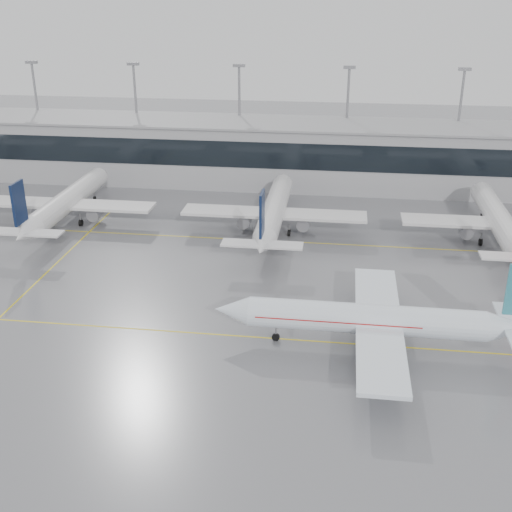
# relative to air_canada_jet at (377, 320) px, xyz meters

# --- Properties ---
(ground) EXTENTS (320.00, 320.00, 0.00)m
(ground) POSITION_rel_air_canada_jet_xyz_m (-15.09, 0.50, -3.47)
(ground) COLOR slate
(ground) RESTS_ON ground
(taxi_line_main) EXTENTS (120.00, 0.25, 0.01)m
(taxi_line_main) POSITION_rel_air_canada_jet_xyz_m (-15.09, 0.50, -3.47)
(taxi_line_main) COLOR yellow
(taxi_line_main) RESTS_ON ground
(taxi_line_north) EXTENTS (120.00, 0.25, 0.01)m
(taxi_line_north) POSITION_rel_air_canada_jet_xyz_m (-15.09, 30.50, -3.47)
(taxi_line_north) COLOR yellow
(taxi_line_north) RESTS_ON ground
(taxi_line_cross) EXTENTS (0.25, 60.00, 0.01)m
(taxi_line_cross) POSITION_rel_air_canada_jet_xyz_m (-45.09, 15.50, -3.47)
(taxi_line_cross) COLOR yellow
(taxi_line_cross) RESTS_ON ground
(terminal) EXTENTS (180.00, 15.00, 12.00)m
(terminal) POSITION_rel_air_canada_jet_xyz_m (-15.09, 62.50, 2.53)
(terminal) COLOR #99999D
(terminal) RESTS_ON ground
(terminal_glass) EXTENTS (180.00, 0.20, 5.00)m
(terminal_glass) POSITION_rel_air_canada_jet_xyz_m (-15.09, 54.95, 4.03)
(terminal_glass) COLOR black
(terminal_glass) RESTS_ON ground
(terminal_roof) EXTENTS (182.00, 16.00, 0.40)m
(terminal_roof) POSITION_rel_air_canada_jet_xyz_m (-15.09, 62.50, 8.73)
(terminal_roof) COLOR gray
(terminal_roof) RESTS_ON ground
(light_masts) EXTENTS (156.40, 1.00, 22.60)m
(light_masts) POSITION_rel_air_canada_jet_xyz_m (-15.09, 68.50, 9.87)
(light_masts) COLOR gray
(light_masts) RESTS_ON ground
(air_canada_jet) EXTENTS (35.29, 27.84, 11.00)m
(air_canada_jet) POSITION_rel_air_canada_jet_xyz_m (0.00, 0.00, 0.00)
(air_canada_jet) COLOR white
(air_canada_jet) RESTS_ON ground
(parked_jet_b) EXTENTS (29.64, 36.96, 11.72)m
(parked_jet_b) POSITION_rel_air_canada_jet_xyz_m (-50.09, 34.19, 0.24)
(parked_jet_b) COLOR silver
(parked_jet_b) RESTS_ON ground
(parked_jet_c) EXTENTS (29.64, 36.96, 11.72)m
(parked_jet_c) POSITION_rel_air_canada_jet_xyz_m (-15.09, 34.19, 0.24)
(parked_jet_c) COLOR silver
(parked_jet_c) RESTS_ON ground
(parked_jet_d) EXTENTS (29.64, 36.96, 11.72)m
(parked_jet_d) POSITION_rel_air_canada_jet_xyz_m (19.91, 34.19, 0.24)
(parked_jet_d) COLOR silver
(parked_jet_d) RESTS_ON ground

